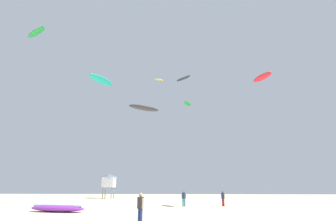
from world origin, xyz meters
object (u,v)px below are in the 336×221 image
object	(u,v)px
kite_aloft_0	(187,104)
kite_aloft_4	(144,108)
kite_grounded_near	(57,208)
person_left	(223,197)
person_midground	(184,197)
kite_aloft_2	(101,80)
lifeguard_tower	(109,180)
kite_aloft_3	(183,78)
kite_aloft_6	(159,80)
person_foreground	(140,206)
kite_aloft_1	(262,77)
kite_aloft_5	(36,32)

from	to	relation	value
kite_aloft_0	kite_aloft_4	size ratio (longest dim) A/B	0.84
kite_grounded_near	person_left	bearing A→B (deg)	25.61
person_midground	kite_aloft_2	world-z (taller)	kite_aloft_2
kite_grounded_near	kite_aloft_0	bearing A→B (deg)	65.98
person_left	lifeguard_tower	distance (m)	23.24
kite_aloft_0	kite_aloft_4	bearing A→B (deg)	-104.52
kite_aloft_3	kite_aloft_6	distance (m)	5.55
kite_grounded_near	kite_aloft_6	xyz separation A→B (m)	(5.93, 28.85, 24.40)
person_foreground	kite_aloft_4	world-z (taller)	kite_aloft_4
kite_aloft_0	kite_aloft_2	bearing A→B (deg)	-127.16
kite_aloft_1	kite_aloft_2	distance (m)	21.79
kite_aloft_2	kite_aloft_3	size ratio (longest dim) A/B	1.23
person_left	kite_aloft_4	size ratio (longest dim) A/B	0.42
lifeguard_tower	kite_aloft_6	xyz separation A→B (m)	(8.04, 6.21, 21.65)
lifeguard_tower	kite_aloft_3	xyz separation A→B (m)	(13.37, 4.76, 21.15)
person_foreground	person_midground	distance (m)	13.76
kite_aloft_3	kite_aloft_4	size ratio (longest dim) A/B	0.95
kite_aloft_1	kite_aloft_5	xyz separation A→B (m)	(-31.01, 1.70, 8.66)
kite_grounded_near	kite_aloft_4	xyz separation A→B (m)	(6.43, 5.41, 10.56)
kite_aloft_1	kite_aloft_6	size ratio (longest dim) A/B	1.51
person_midground	kite_aloft_3	world-z (taller)	kite_aloft_3
person_midground	kite_aloft_1	bearing A→B (deg)	-105.85
person_midground	kite_aloft_6	xyz separation A→B (m)	(-4.96, 22.11, 23.73)
kite_grounded_near	kite_aloft_3	distance (m)	38.06
person_midground	kite_aloft_4	xyz separation A→B (m)	(-4.46, -1.33, 9.89)
person_foreground	kite_aloft_1	distance (m)	23.04
lifeguard_tower	kite_aloft_3	world-z (taller)	kite_aloft_3
person_foreground	kite_aloft_0	xyz separation A→B (m)	(3.73, 33.72, 17.35)
kite_aloft_3	kite_aloft_6	size ratio (longest dim) A/B	1.76
lifeguard_tower	kite_aloft_2	size ratio (longest dim) A/B	0.93
person_foreground	kite_aloft_0	size ratio (longest dim) A/B	0.55
person_foreground	kite_grounded_near	size ratio (longest dim) A/B	0.32
lifeguard_tower	person_midground	bearing A→B (deg)	-50.73
person_left	kite_aloft_2	distance (m)	22.56
kite_grounded_near	kite_aloft_5	size ratio (longest dim) A/B	1.24
kite_grounded_near	kite_aloft_0	xyz separation A→B (m)	(12.01, 26.95, 18.07)
person_midground	kite_aloft_3	size ratio (longest dim) A/B	0.46
kite_aloft_3	kite_aloft_5	distance (m)	28.73
kite_aloft_4	kite_aloft_5	bearing A→B (deg)	170.06
lifeguard_tower	kite_aloft_4	size ratio (longest dim) A/B	1.09
person_midground	kite_aloft_6	size ratio (longest dim) A/B	0.81
kite_aloft_3	kite_aloft_0	bearing A→B (deg)	-31.01
lifeguard_tower	kite_aloft_5	world-z (taller)	kite_aloft_5
lifeguard_tower	kite_aloft_1	bearing A→B (deg)	-34.97
person_left	kite_aloft_4	world-z (taller)	kite_aloft_4
person_foreground	person_midground	world-z (taller)	person_foreground
lifeguard_tower	kite_aloft_2	world-z (taller)	kite_aloft_2
lifeguard_tower	kite_aloft_4	xyz separation A→B (m)	(8.54, -17.23, 7.81)
kite_aloft_6	kite_aloft_4	bearing A→B (deg)	-88.77
kite_aloft_0	kite_aloft_5	bearing A→B (deg)	-140.06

